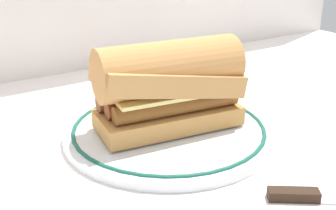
{
  "coord_description": "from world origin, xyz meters",
  "views": [
    {
      "loc": [
        -0.29,
        -0.47,
        0.27
      ],
      "look_at": [
        0.0,
        0.0,
        0.04
      ],
      "focal_mm": 46.0,
      "sensor_mm": 36.0,
      "label": 1
    }
  ],
  "objects_px": {
    "plate": "(168,129)",
    "sausage_sandwich": "(168,84)",
    "salt_shaker": "(182,57)",
    "butter_knife": "(330,197)"
  },
  "relations": [
    {
      "from": "plate",
      "to": "sausage_sandwich",
      "type": "distance_m",
      "value": 0.07
    },
    {
      "from": "salt_shaker",
      "to": "butter_knife",
      "type": "relative_size",
      "value": 0.48
    },
    {
      "from": "salt_shaker",
      "to": "butter_knife",
      "type": "height_order",
      "value": "salt_shaker"
    },
    {
      "from": "sausage_sandwich",
      "to": "butter_knife",
      "type": "bearing_deg",
      "value": -68.04
    },
    {
      "from": "sausage_sandwich",
      "to": "salt_shaker",
      "type": "xyz_separation_m",
      "value": [
        0.18,
        0.23,
        -0.04
      ]
    },
    {
      "from": "salt_shaker",
      "to": "butter_knife",
      "type": "distance_m",
      "value": 0.48
    },
    {
      "from": "plate",
      "to": "butter_knife",
      "type": "xyz_separation_m",
      "value": [
        0.06,
        -0.23,
        -0.0
      ]
    },
    {
      "from": "butter_knife",
      "to": "salt_shaker",
      "type": "bearing_deg",
      "value": 76.13
    },
    {
      "from": "sausage_sandwich",
      "to": "salt_shaker",
      "type": "relative_size",
      "value": 3.02
    },
    {
      "from": "plate",
      "to": "salt_shaker",
      "type": "distance_m",
      "value": 0.29
    }
  ]
}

